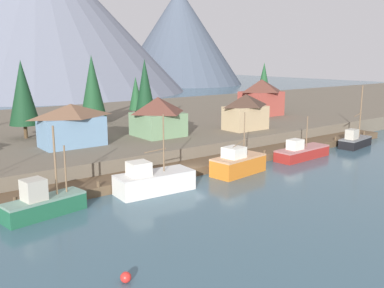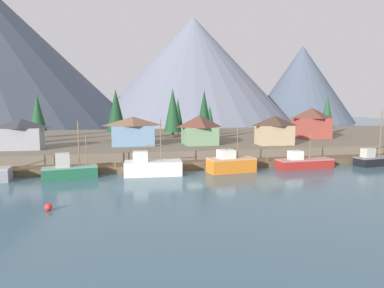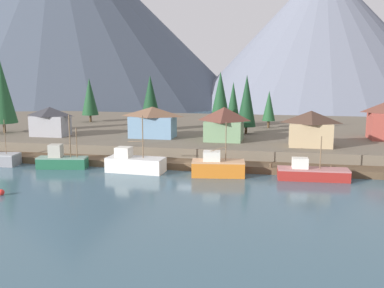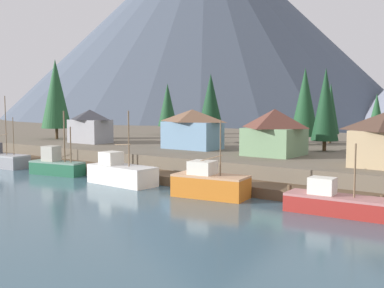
{
  "view_description": "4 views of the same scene",
  "coord_description": "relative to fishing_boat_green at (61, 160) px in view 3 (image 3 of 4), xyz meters",
  "views": [
    {
      "loc": [
        -29.56,
        -38.23,
        13.82
      ],
      "look_at": [
        1.59,
        2.5,
        3.32
      ],
      "focal_mm": 40.1,
      "sensor_mm": 36.0,
      "label": 1
    },
    {
      "loc": [
        -11.03,
        -48.99,
        9.86
      ],
      "look_at": [
        -0.29,
        1.28,
        3.99
      ],
      "focal_mm": 30.96,
      "sensor_mm": 36.0,
      "label": 2
    },
    {
      "loc": [
        12.93,
        -58.89,
        13.93
      ],
      "look_at": [
        0.73,
        1.25,
        3.71
      ],
      "focal_mm": 40.44,
      "sensor_mm": 36.0,
      "label": 3
    },
    {
      "loc": [
        29.98,
        -39.07,
        9.04
      ],
      "look_at": [
        -1.46,
        3.72,
        4.3
      ],
      "focal_mm": 44.68,
      "sensor_mm": 36.0,
      "label": 4
    }
  ],
  "objects": [
    {
      "name": "fishing_boat_red",
      "position": [
        35.55,
        0.12,
        -0.27
      ],
      "size": [
        9.23,
        3.18,
        5.77
      ],
      "rotation": [
        0.0,
        0.0,
        0.05
      ],
      "color": "maroon",
      "rests_on": "ground_plane"
    },
    {
      "name": "conifer_mid_left",
      "position": [
        19.21,
        30.99,
        7.77
      ],
      "size": [
        4.26,
        4.26,
        11.62
      ],
      "color": "#4C3823",
      "rests_on": "shoreline_bank"
    },
    {
      "name": "mountain_central_peak",
      "position": [
        47.68,
        137.66,
        28.2
      ],
      "size": [
        110.9,
        110.9,
        58.75
      ],
      "primitive_type": "cone",
      "color": "slate",
      "rests_on": "ground_plane"
    },
    {
      "name": "dock",
      "position": [
        18.23,
        3.85,
        -0.68
      ],
      "size": [
        80.0,
        4.0,
        1.6
      ],
      "color": "brown",
      "rests_on": "ground_plane"
    },
    {
      "name": "conifer_back_left",
      "position": [
        21.31,
        36.09,
        6.72
      ],
      "size": [
        2.86,
        2.86,
        9.39
      ],
      "color": "#4C3823",
      "rests_on": "shoreline_bank"
    },
    {
      "name": "fishing_boat_orange",
      "position": [
        23.16,
        -0.29,
        0.1
      ],
      "size": [
        7.41,
        3.94,
        7.34
      ],
      "rotation": [
        0.0,
        0.0,
        0.13
      ],
      "color": "#CC6B1E",
      "rests_on": "ground_plane"
    },
    {
      "name": "house_grey",
      "position": [
        -9.45,
        14.01,
        4.01
      ],
      "size": [
        6.65,
        4.2,
        5.26
      ],
      "color": "gray",
      "rests_on": "shoreline_bank"
    },
    {
      "name": "conifer_near_right",
      "position": [
        25.1,
        23.86,
        7.48
      ],
      "size": [
        3.58,
        3.58,
        10.96
      ],
      "color": "#4C3823",
      "rests_on": "shoreline_bank"
    },
    {
      "name": "house_blue",
      "position": [
        9.27,
        15.84,
        4.11
      ],
      "size": [
        8.14,
        4.62,
        5.45
      ],
      "color": "#6689A8",
      "rests_on": "shoreline_bank"
    },
    {
      "name": "ground_plane",
      "position": [
        18.23,
        21.86,
        -1.68
      ],
      "size": [
        400.0,
        400.0,
        1.0
      ],
      "primitive_type": "cube",
      "color": "#3D5B6B"
    },
    {
      "name": "conifer_back_right",
      "position": [
        -11.98,
        36.51,
        7.17
      ],
      "size": [
        3.83,
        3.83,
        10.11
      ],
      "color": "#4C3823",
      "rests_on": "shoreline_bank"
    },
    {
      "name": "conifer_centre",
      "position": [
        6.13,
        25.01,
        7.72
      ],
      "size": [
        4.13,
        4.13,
        10.88
      ],
      "color": "#4C3823",
      "rests_on": "shoreline_bank"
    },
    {
      "name": "channel_buoy",
      "position": [
        0.23,
        -14.47,
        -0.83
      ],
      "size": [
        0.7,
        0.7,
        0.7
      ],
      "primitive_type": "sphere",
      "color": "red",
      "rests_on": "ground_plane"
    },
    {
      "name": "house_tan",
      "position": [
        35.99,
        11.65,
        4.17
      ],
      "size": [
        6.8,
        4.37,
        5.58
      ],
      "color": "tan",
      "rests_on": "shoreline_bank"
    },
    {
      "name": "conifer_near_left",
      "position": [
        28.99,
        33.62,
        5.87
      ],
      "size": [
        2.67,
        2.67,
        7.68
      ],
      "color": "#4C3823",
      "rests_on": "shoreline_bank"
    },
    {
      "name": "mountain_west_peak",
      "position": [
        -72.53,
        137.04,
        41.19
      ],
      "size": [
        174.58,
        174.58,
        84.73
      ],
      "primitive_type": "cone",
      "color": "#475160",
      "rests_on": "ground_plane"
    },
    {
      "name": "shoreline_bank",
      "position": [
        18.23,
        33.86,
        0.07
      ],
      "size": [
        400.0,
        56.0,
        2.5
      ],
      "primitive_type": "cube",
      "color": "#665B4C",
      "rests_on": "ground_plane"
    },
    {
      "name": "house_green",
      "position": [
        22.04,
        15.35,
        4.21
      ],
      "size": [
        6.46,
        6.65,
        5.64
      ],
      "color": "#6B8E66",
      "rests_on": "shoreline_bank"
    },
    {
      "name": "fishing_boat_white",
      "position": [
        11.34,
        -0.14,
        0.04
      ],
      "size": [
        8.32,
        3.7,
        8.05
      ],
      "rotation": [
        0.0,
        0.0,
        -0.06
      ],
      "color": "silver",
      "rests_on": "ground_plane"
    },
    {
      "name": "fishing_boat_green",
      "position": [
        0.0,
        0.0,
        0.0
      ],
      "size": [
        7.45,
        3.42,
        7.9
      ],
      "rotation": [
        0.0,
        0.0,
        0.17
      ],
      "color": "#1E5B3D",
      "rests_on": "ground_plane"
    },
    {
      "name": "conifer_far_left",
      "position": [
        -20.15,
        15.87,
        9.18
      ],
      "size": [
        5.15,
        5.15,
        13.82
      ],
      "color": "#4C3823",
      "rests_on": "shoreline_bank"
    }
  ]
}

